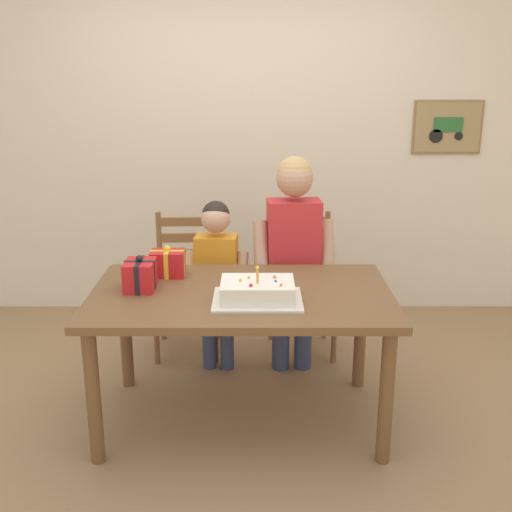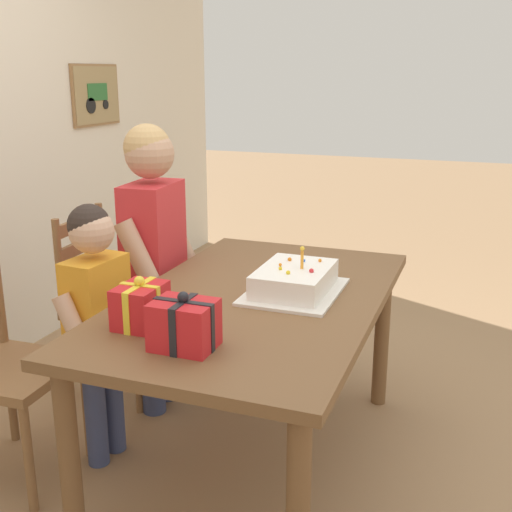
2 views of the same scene
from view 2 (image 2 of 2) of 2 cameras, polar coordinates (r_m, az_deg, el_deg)
ground_plane at (r=2.79m, az=-0.00°, el=-18.00°), size 20.00×20.00×0.00m
dining_table at (r=2.49m, az=-0.00°, el=-5.55°), size 1.55×0.93×0.74m
birthday_cake at (r=2.48m, az=3.44°, el=-2.25°), size 0.44×0.34×0.19m
gift_box_red_large at (r=2.19m, az=-10.25°, el=-4.34°), size 0.19×0.14×0.18m
gift_box_beside_cake at (r=2.00m, az=-6.43°, el=-6.10°), size 0.16×0.20×0.19m
chair_left at (r=2.71m, az=-21.62°, el=-9.03°), size 0.44×0.44×0.92m
chair_right at (r=3.26m, az=-12.81°, el=-4.00°), size 0.44×0.44×0.92m
child_older at (r=2.94m, az=-9.08°, el=1.27°), size 0.50×0.29×1.35m
child_younger at (r=2.61m, az=-13.94°, el=-4.69°), size 0.40×0.24×1.09m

